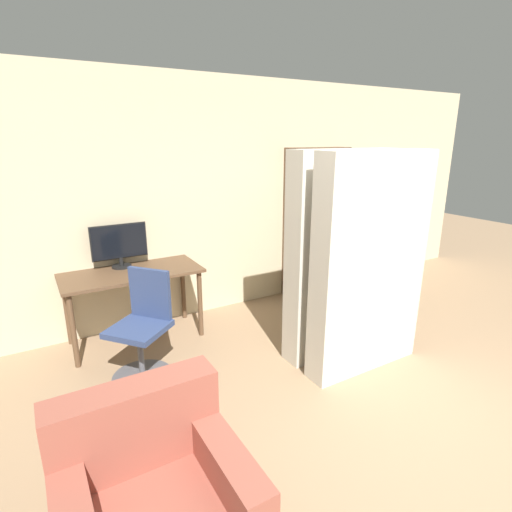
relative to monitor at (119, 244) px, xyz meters
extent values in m
plane|color=#937556|center=(1.42, -2.87, -1.00)|extent=(16.00, 16.00, 0.00)
cube|color=#C6B793|center=(1.42, 0.15, 0.35)|extent=(8.00, 0.06, 2.70)
cube|color=brown|center=(0.05, -0.20, -0.26)|extent=(1.35, 0.62, 0.03)
cylinder|color=brown|center=(-0.56, -0.45, -0.64)|extent=(0.05, 0.05, 0.72)
cylinder|color=brown|center=(0.67, -0.45, -0.64)|extent=(0.05, 0.05, 0.72)
cylinder|color=brown|center=(-0.56, 0.06, -0.64)|extent=(0.05, 0.05, 0.72)
cylinder|color=brown|center=(0.67, 0.06, -0.64)|extent=(0.05, 0.05, 0.72)
cylinder|color=black|center=(0.00, 0.00, -0.24)|extent=(0.19, 0.19, 0.02)
cylinder|color=black|center=(0.00, 0.00, -0.19)|extent=(0.04, 0.04, 0.09)
cube|color=black|center=(0.00, 0.00, 0.02)|extent=(0.56, 0.02, 0.36)
cube|color=black|center=(0.00, 0.00, 0.02)|extent=(0.53, 0.03, 0.33)
cylinder|color=#4C4C51|center=(-0.10, -0.94, -0.98)|extent=(0.52, 0.52, 0.03)
cylinder|color=#4C4C51|center=(-0.10, -0.94, -0.76)|extent=(0.05, 0.05, 0.42)
cube|color=navy|center=(-0.10, -0.94, -0.52)|extent=(0.62, 0.62, 0.05)
cube|color=navy|center=(0.06, -0.81, -0.27)|extent=(0.28, 0.33, 0.45)
cube|color=brown|center=(2.09, -0.02, -0.04)|extent=(0.02, 0.26, 1.92)
cube|color=brown|center=(2.94, -0.02, -0.04)|extent=(0.02, 0.26, 1.92)
cube|color=brown|center=(2.52, 0.11, -0.04)|extent=(0.87, 0.02, 1.92)
cube|color=brown|center=(2.52, -0.02, -0.99)|extent=(0.83, 0.22, 0.02)
cube|color=brown|center=(2.52, -0.02, -0.67)|extent=(0.83, 0.22, 0.02)
cube|color=brown|center=(2.52, -0.02, -0.36)|extent=(0.83, 0.22, 0.02)
cube|color=brown|center=(2.52, -0.02, -0.04)|extent=(0.83, 0.22, 0.02)
cube|color=brown|center=(2.52, -0.02, 0.28)|extent=(0.83, 0.22, 0.02)
cube|color=brown|center=(2.52, -0.02, 0.59)|extent=(0.83, 0.22, 0.02)
cube|color=brown|center=(2.52, -0.02, 0.91)|extent=(0.83, 0.22, 0.02)
cube|color=red|center=(2.12, -0.01, -0.87)|extent=(0.02, 0.15, 0.21)
cube|color=#232328|center=(2.16, -0.01, -0.87)|extent=(0.04, 0.16, 0.21)
cube|color=teal|center=(2.20, 0.00, -0.87)|extent=(0.03, 0.19, 0.21)
cube|color=orange|center=(2.23, -0.03, -0.87)|extent=(0.04, 0.16, 0.21)
cube|color=orange|center=(2.12, -0.02, -0.55)|extent=(0.03, 0.18, 0.23)
cube|color=#232328|center=(2.15, -0.01, -0.53)|extent=(0.03, 0.15, 0.26)
cube|color=orange|center=(2.19, -0.02, -0.54)|extent=(0.04, 0.16, 0.25)
cube|color=gold|center=(2.24, -0.04, -0.55)|extent=(0.03, 0.16, 0.23)
cube|color=red|center=(2.28, -0.02, -0.56)|extent=(0.03, 0.14, 0.21)
cube|color=teal|center=(2.31, -0.05, -0.54)|extent=(0.03, 0.13, 0.25)
cube|color=gold|center=(2.12, -0.03, -0.23)|extent=(0.03, 0.18, 0.23)
cube|color=#7A2D84|center=(2.15, -0.03, -0.21)|extent=(0.02, 0.17, 0.27)
cube|color=#1E4C9E|center=(2.18, -0.04, -0.22)|extent=(0.04, 0.16, 0.26)
cube|color=#232328|center=(2.22, -0.06, -0.21)|extent=(0.03, 0.13, 0.27)
cube|color=#232328|center=(2.25, 0.00, -0.22)|extent=(0.03, 0.17, 0.25)
cube|color=silver|center=(2.29, -0.04, -0.24)|extent=(0.02, 0.13, 0.22)
cube|color=#1E4C9E|center=(2.12, 0.00, 0.09)|extent=(0.03, 0.14, 0.24)
cube|color=teal|center=(2.16, -0.03, 0.07)|extent=(0.02, 0.18, 0.20)
cube|color=#287A38|center=(2.19, -0.03, 0.10)|extent=(0.03, 0.17, 0.25)
cube|color=brown|center=(2.22, -0.04, 0.10)|extent=(0.02, 0.16, 0.26)
cube|color=#232328|center=(2.26, -0.02, 0.06)|extent=(0.04, 0.15, 0.19)
cube|color=gold|center=(2.30, -0.04, 0.09)|extent=(0.03, 0.14, 0.25)
cube|color=brown|center=(2.12, -0.03, 0.38)|extent=(0.02, 0.13, 0.19)
cube|color=#7A2D84|center=(2.15, -0.01, 0.38)|extent=(0.02, 0.17, 0.19)
cube|color=gold|center=(2.18, 0.01, 0.42)|extent=(0.03, 0.14, 0.26)
cube|color=#7A2D84|center=(2.21, -0.01, 0.40)|extent=(0.04, 0.16, 0.23)
cube|color=silver|center=(2.25, 0.00, 0.42)|extent=(0.03, 0.17, 0.26)
cube|color=#232328|center=(2.29, -0.02, 0.39)|extent=(0.02, 0.18, 0.22)
cube|color=orange|center=(2.32, -0.02, 0.40)|extent=(0.04, 0.19, 0.22)
cube|color=orange|center=(2.37, -0.02, 0.39)|extent=(0.04, 0.12, 0.21)
cube|color=silver|center=(2.40, -0.04, 0.41)|extent=(0.02, 0.18, 0.25)
cube|color=silver|center=(2.12, -0.04, 0.70)|extent=(0.02, 0.15, 0.20)
cube|color=red|center=(2.15, -0.01, 0.72)|extent=(0.03, 0.15, 0.24)
cube|color=teal|center=(2.20, 0.00, 0.70)|extent=(0.03, 0.17, 0.20)
cube|color=#287A38|center=(2.23, -0.01, 0.73)|extent=(0.03, 0.15, 0.26)
cube|color=#1E4C9E|center=(2.26, -0.02, 0.73)|extent=(0.03, 0.18, 0.25)
cube|color=#7A2D84|center=(2.30, -0.02, 0.70)|extent=(0.04, 0.16, 0.20)
cube|color=#232328|center=(2.34, -0.03, 0.72)|extent=(0.03, 0.18, 0.23)
cube|color=orange|center=(2.39, -0.04, 0.72)|extent=(0.03, 0.14, 0.24)
cube|color=brown|center=(2.43, 0.00, 0.74)|extent=(0.04, 0.14, 0.27)
cube|color=beige|center=(1.73, -1.75, -0.03)|extent=(1.13, 0.26, 1.94)
cube|color=beige|center=(2.29, -1.75, -0.03)|extent=(0.01, 0.26, 1.90)
cube|color=beige|center=(1.73, -1.38, -0.03)|extent=(1.13, 0.25, 1.94)
cube|color=beige|center=(2.29, -1.38, -0.03)|extent=(0.01, 0.26, 1.90)
cube|color=#934C3D|center=(-0.45, -2.30, -0.37)|extent=(0.85, 0.20, 0.45)
cube|color=#934C3D|center=(-0.11, -2.60, -0.50)|extent=(0.16, 0.80, 0.20)
camera|label=1|loc=(-0.79, -4.08, 1.04)|focal=28.00mm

